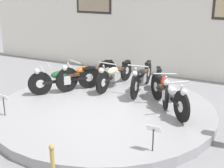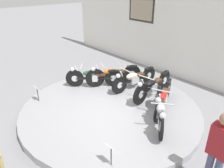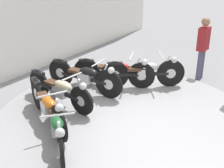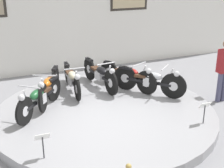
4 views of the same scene
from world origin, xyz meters
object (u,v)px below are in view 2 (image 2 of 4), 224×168
Objects in this scene: info_placard_front_centre at (111,151)px; motorcycle_cream at (134,78)px; visitor_standing at (219,149)px; motorcycle_green at (93,76)px; motorcycle_black at (152,85)px; motorcycle_orange at (113,74)px; motorcycle_silver at (160,110)px; motorcycle_red at (163,97)px; info_placard_front_left at (37,90)px.

motorcycle_cream is at bearing 126.60° from info_placard_front_centre.
info_placard_front_centre is 1.96m from visitor_standing.
motorcycle_cream is at bearing 155.35° from visitor_standing.
motorcycle_green is at bearing -137.25° from motorcycle_cream.
motorcycle_cream is 0.97× the size of motorcycle_black.
motorcycle_black is (1.50, 0.36, 0.00)m from motorcycle_orange.
info_placard_front_centre is at bearing -141.36° from visitor_standing.
motorcycle_green is at bearing -152.36° from motorcycle_black.
motorcycle_cream is (1.04, 0.97, -0.01)m from motorcycle_green.
info_placard_front_centre is at bearing -81.60° from motorcycle_silver.
motorcycle_red is 1.17× the size of motorcycle_silver.
motorcycle_orange is at bearing -152.76° from motorcycle_cream.
motorcycle_cream is 3.83× the size of info_placard_front_centre.
motorcycle_green is 0.77× the size of motorcycle_black.
visitor_standing is (2.83, -1.67, 0.34)m from motorcycle_black.
info_placard_front_centre is (2.82, -2.51, -0.03)m from motorcycle_orange.
motorcycle_black reaches higher than motorcycle_green.
motorcycle_cream is (0.69, 0.36, -0.03)m from motorcycle_orange.
motorcycle_cream is 1.54m from motorcycle_red.
motorcycle_red is 2.59m from info_placard_front_centre.
motorcycle_cream is 1.07× the size of motorcycle_red.
motorcycle_cream is 0.81m from motorcycle_black.
motorcycle_green is 2.61m from motorcycle_red.
motorcycle_silver is at bearing 158.47° from visitor_standing.
motorcycle_black is 0.78m from motorcycle_red.
visitor_standing is at bearing -31.51° from motorcycle_red.
visitor_standing is at bearing -24.65° from motorcycle_cream.
visitor_standing is at bearing -30.60° from motorcycle_black.
motorcycle_red is at bearing 41.67° from info_placard_front_left.
motorcycle_silver is (0.35, -0.61, 0.01)m from motorcycle_red.
motorcycle_cream reaches higher than info_placard_front_centre.
motorcycle_green is at bearing -120.16° from motorcycle_orange.
motorcycle_orange is (0.35, 0.61, 0.02)m from motorcycle_green.
motorcycle_red is (0.69, -0.36, -0.01)m from motorcycle_black.
info_placard_front_left is (-0.63, -2.51, -0.03)m from motorcycle_orange.
motorcycle_green is 2.09m from motorcycle_black.
motorcycle_green reaches higher than info_placard_front_left.
motorcycle_silver is 3.07× the size of info_placard_front_left.
motorcycle_silver reaches higher than info_placard_front_centre.
motorcycle_cream is 3.16m from info_placard_front_left.
visitor_standing is at bearing 38.64° from info_placard_front_centre.
motorcycle_orange is at bearing 163.12° from visitor_standing.
motorcycle_black is at bearing 152.35° from motorcycle_red.
motorcycle_green is 3.70m from info_placard_front_centre.
motorcycle_cream is 3.83× the size of info_placard_front_left.
motorcycle_black is (1.85, 0.97, 0.02)m from motorcycle_green.
motorcycle_red is (2.54, 0.61, 0.01)m from motorcycle_green.
info_placard_front_left is (-3.17, -1.90, -0.03)m from motorcycle_silver.
motorcycle_cream is at bearing 166.58° from motorcycle_red.
motorcycle_silver is at bearing -13.46° from motorcycle_orange.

